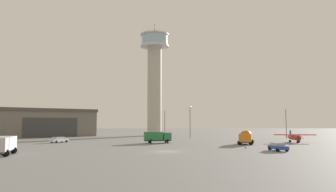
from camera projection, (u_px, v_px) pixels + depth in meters
name	position (u px, v px, depth m)	size (l,w,h in m)	color
ground_plane	(166.00, 152.00, 52.37)	(400.00, 400.00, 0.00)	slate
control_tower	(155.00, 73.00, 118.05)	(10.59, 10.59, 41.88)	#B2AD9E
hangar	(41.00, 123.00, 110.78)	(39.29, 37.13, 9.34)	#6B665B
airplane_red	(294.00, 137.00, 75.95)	(9.64, 7.56, 2.83)	red
truck_fuel_tanker_orange	(246.00, 137.00, 69.72)	(4.64, 7.28, 3.04)	#38383D
truck_box_silver	(3.00, 144.00, 46.57)	(4.13, 7.44, 2.68)	#38383D
truck_box_green	(157.00, 137.00, 73.57)	(6.46, 3.99, 2.61)	#38383D
car_blue	(278.00, 146.00, 53.59)	(2.57, 4.34, 1.37)	#2847A8
car_white	(59.00, 140.00, 75.15)	(3.87, 4.76, 1.37)	white
light_post_west	(190.00, 119.00, 98.51)	(0.44, 0.44, 9.80)	#38383D
light_post_east	(286.00, 120.00, 99.44)	(0.44, 0.44, 9.14)	#38383D
light_post_north	(165.00, 121.00, 107.03)	(0.44, 0.44, 8.94)	#38383D
traffic_cone_near_left	(246.00, 147.00, 58.91)	(0.36, 0.36, 0.66)	black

